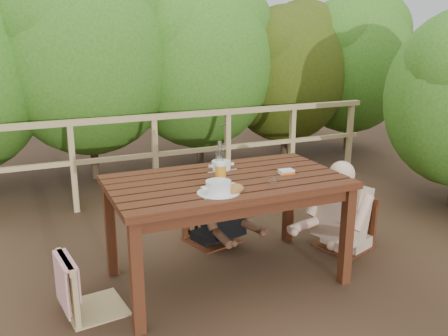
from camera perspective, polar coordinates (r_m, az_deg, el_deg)
name	(u,v)px	position (r m, az deg, el deg)	size (l,w,h in m)	color
ground	(227,278)	(3.97, 0.30, -12.78)	(60.00, 60.00, 0.00)	#462F1E
table	(227,231)	(3.79, 0.30, -7.37)	(1.76, 0.99, 0.81)	#3E1D0E
chair_left	(92,256)	(3.50, -15.29, -9.97)	(0.41, 0.41, 0.82)	tan
chair_far	(212,197)	(4.44, -1.44, -3.40)	(0.44, 0.44, 0.87)	#3E1D0E
chair_right	(346,202)	(4.47, 14.20, -3.85)	(0.43, 0.43, 0.87)	#3E1D0E
woman	(211,181)	(4.42, -1.55, -1.52)	(0.47, 0.58, 1.17)	black
diner_right	(351,175)	(4.41, 14.72, -0.75)	(0.55, 0.68, 1.36)	tan
railing	(155,158)	(5.55, -8.08, 1.12)	(5.60, 0.10, 1.01)	tan
hedge_row	(156,31)	(6.64, -8.05, 15.69)	(6.60, 1.60, 3.80)	#32621A
soup_near	(218,188)	(3.33, -0.67, -2.34)	(0.30, 0.30, 0.10)	silver
soup_far	(221,166)	(3.88, -0.33, 0.22)	(0.26, 0.26, 0.09)	silver
bread_roll	(235,189)	(3.35, 1.35, -2.47)	(0.12, 0.09, 0.07)	#B0703D
beer_glass	(221,173)	(3.56, -0.40, -0.60)	(0.08, 0.08, 0.16)	orange
bottle	(220,158)	(3.74, -0.51, 1.13)	(0.07, 0.07, 0.27)	silver
tumbler	(273,183)	(3.51, 5.74, -1.72)	(0.06, 0.06, 0.07)	silver
butter_tub	(286,173)	(3.80, 7.32, -0.55)	(0.11, 0.08, 0.05)	silver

